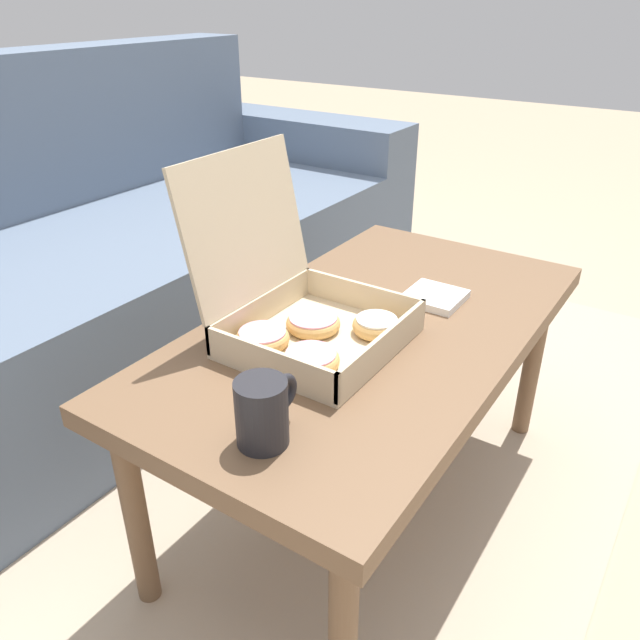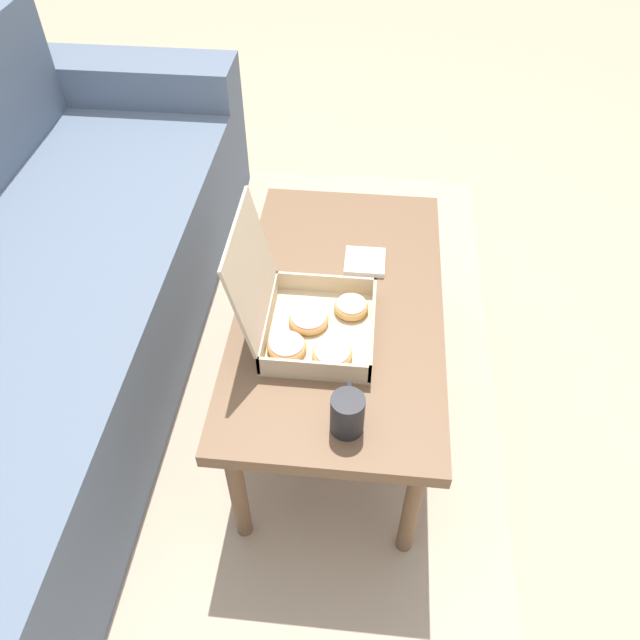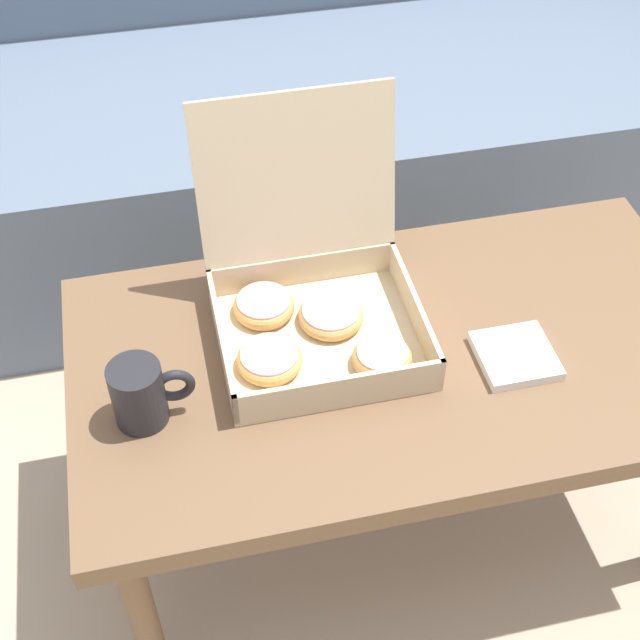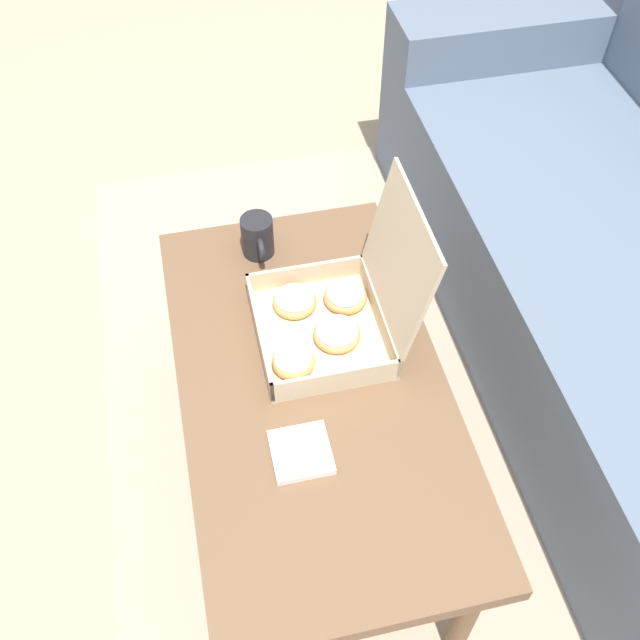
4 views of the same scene
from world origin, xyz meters
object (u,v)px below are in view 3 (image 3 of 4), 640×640
object	(u,v)px
coffee_mug	(141,394)
couch	(283,104)
coffee_table	(400,370)
pastry_box	(311,302)

from	to	relation	value
coffee_mug	couch	bearing A→B (deg)	68.88
couch	coffee_table	bearing A→B (deg)	-90.00
pastry_box	coffee_mug	size ratio (longest dim) A/B	2.79
coffee_mug	pastry_box	bearing A→B (deg)	24.18
pastry_box	couch	bearing A→B (deg)	82.04
coffee_table	coffee_mug	distance (m)	0.42
couch	pastry_box	xyz separation A→B (m)	(-0.13, -0.92, 0.22)
couch	coffee_table	distance (m)	1.01
coffee_table	pastry_box	distance (m)	0.19
couch	pastry_box	distance (m)	0.96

